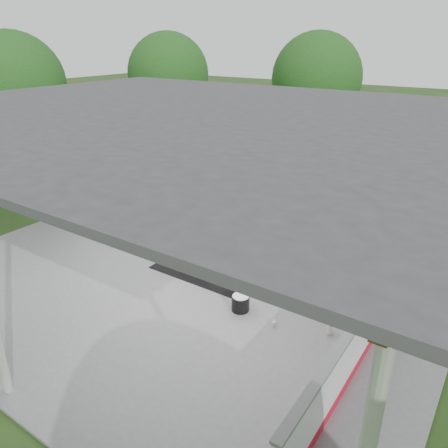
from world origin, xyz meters
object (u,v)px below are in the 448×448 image
Objects in this scene: horse at (224,224)px; wash_bucket at (240,303)px; dasher_board at (373,317)px; handler at (251,251)px.

horse is 6.55× the size of wash_bucket.
dasher_board is 2.72m from wash_bucket.
handler is at bearing 110.24° from wash_bucket.
dasher_board is at bearing -128.77° from horse.
handler is (1.14, -0.53, -0.21)m from horse.
horse reaches higher than handler.
handler reaches higher than dasher_board.
wash_bucket is (1.53, -1.59, -0.91)m from horse.
dasher_board reaches higher than wash_bucket.
horse is (-4.17, 1.05, 0.55)m from dasher_board.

